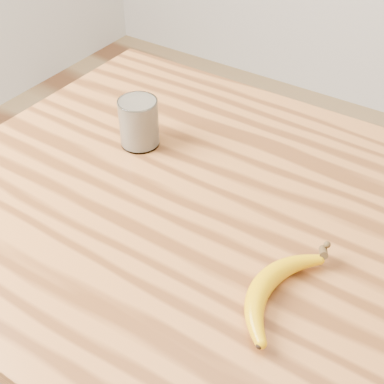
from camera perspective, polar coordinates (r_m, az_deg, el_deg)
The scene contains 3 objects.
table at distance 0.95m, azimuth 7.46°, elevation -10.00°, with size 1.20×0.80×0.90m.
smoothie_glass at distance 1.02m, azimuth -5.69°, elevation 7.41°, with size 0.07×0.07×0.09m.
banana at distance 0.76m, azimuth 7.62°, elevation -9.67°, with size 0.09×0.26×0.03m, color #DE9D04, non-canonical shape.
Camera 1 is at (0.23, -0.57, 1.50)m, focal length 50.00 mm.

